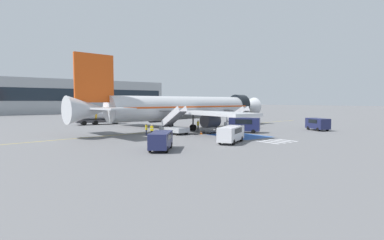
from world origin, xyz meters
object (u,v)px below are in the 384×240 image
Objects in this scene: boarding_stairs_aft at (174,127)px; ground_crew_1 at (198,125)px; service_van_3 at (161,139)px; baggage_cart at (211,131)px; ground_crew_3 at (216,126)px; traffic_cone_0 at (201,133)px; fuel_tanker at (99,117)px; service_van_0 at (318,123)px; service_van_2 at (244,124)px; service_van_1 at (231,133)px; airliner at (185,108)px; ground_crew_0 at (146,129)px; terminal_building at (71,97)px; boarding_stairs_forward at (237,123)px; ground_crew_2 at (152,130)px.

boarding_stairs_aft is 3.08× the size of ground_crew_1.
service_van_3 is 1.62× the size of baggage_cart.
ground_crew_3 is 3.10× the size of traffic_cone_0.
fuel_tanker reaches higher than service_van_0.
service_van_2 is 1.07× the size of service_van_3.
airliner is at bearing -46.23° from service_van_1.
baggage_cart is at bearing -56.93° from service_van_1.
service_van_3 is (-6.67, -37.20, -0.54)m from fuel_tanker.
service_van_0 is 22.72m from service_van_1.
ground_crew_3 is 4.87m from traffic_cone_0.
terminal_building is at bearing 3.65° from ground_crew_0.
ground_crew_1 reaches higher than ground_crew_0.
boarding_stairs_forward is at bearing 125.89° from ground_crew_3.
service_van_0 reaches higher than ground_crew_1.
fuel_tanker is 43.67m from service_van_0.
service_van_3 is at bearing -143.82° from traffic_cone_0.
boarding_stairs_forward is 15.22m from boarding_stairs_aft.
service_van_3 is 2.63× the size of ground_crew_1.
traffic_cone_0 is at bearing -93.45° from terminal_building.
service_van_3 is at bearing -100.09° from terminal_building.
ground_crew_2 is at bearing -175.88° from service_van_0.
boarding_stairs_forward is 13.89m from service_van_0.
fuel_tanker is (-17.94, 23.79, 0.67)m from boarding_stairs_forward.
ground_crew_3 is (7.47, 11.19, -0.28)m from service_van_1.
terminal_building is at bearing 178.11° from fuel_tanker.
service_van_3 is at bearing -159.06° from ground_crew_1.
traffic_cone_0 is at bearing -52.49° from ground_crew_3.
boarding_stairs_forward reaches higher than ground_crew_2.
service_van_0 is at bearing -62.09° from boarding_stairs_forward.
service_van_3 is 103.92m from terminal_building.
airliner is 12.11m from ground_crew_2.
boarding_stairs_forward is 10.25m from baggage_cart.
traffic_cone_0 is at bearing -144.27° from ground_crew_2.
ground_crew_2 is at bearing 175.09° from ground_crew_1.
ground_crew_1 is at bearing -140.75° from ground_crew_3.
ground_crew_2 is (-10.70, -3.05, -0.02)m from ground_crew_1.
traffic_cone_0 is at bearing -144.16° from ground_crew_1.
boarding_stairs_aft is at bearing 138.19° from traffic_cone_0.
service_van_1 is 13.46m from ground_crew_3.
service_van_2 is at bearing 45.15° from baggage_cart.
service_van_1 is at bearing -151.71° from service_van_0.
service_van_0 is at bearing -136.22° from service_van_3.
traffic_cone_0 is 93.37m from terminal_building.
service_van_1 is 10.95× the size of traffic_cone_0.
terminal_building reaches higher than service_van_1.
traffic_cone_0 is at bearing -23.71° from airliner.
fuel_tanker is at bearing -103.06° from service_van_2.
boarding_stairs_forward is 1.00× the size of boarding_stairs_aft.
baggage_cart is (15.07, 9.75, -0.88)m from service_van_3.
boarding_stairs_forward is 10.45× the size of traffic_cone_0.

